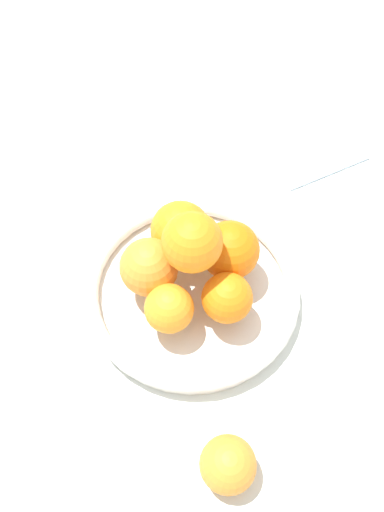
{
  "coord_description": "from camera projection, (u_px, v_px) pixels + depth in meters",
  "views": [
    {
      "loc": [
        0.34,
        0.01,
        0.63
      ],
      "look_at": [
        0.0,
        0.0,
        0.1
      ],
      "focal_mm": 35.0,
      "sensor_mm": 36.0,
      "label": 1
    }
  ],
  "objects": [
    {
      "name": "ground_plane",
      "position": [
        192.0,
        295.0,
        0.72
      ],
      "size": [
        4.0,
        4.0,
        0.0
      ],
      "primitive_type": "plane",
      "color": "silver"
    },
    {
      "name": "fruit_bowl",
      "position": [
        192.0,
        289.0,
        0.7
      ],
      "size": [
        0.3,
        0.3,
        0.04
      ],
      "color": "silver",
      "rests_on": "ground_plane"
    },
    {
      "name": "orange_pile",
      "position": [
        191.0,
        259.0,
        0.65
      ],
      "size": [
        0.19,
        0.19,
        0.14
      ],
      "color": "orange",
      "rests_on": "fruit_bowl"
    },
    {
      "name": "stray_orange",
      "position": [
        228.0,
        464.0,
        0.56
      ],
      "size": [
        0.07,
        0.07,
        0.07
      ],
      "primitive_type": "sphere",
      "color": "orange",
      "rests_on": "ground_plane"
    },
    {
      "name": "napkin_folded",
      "position": [
        305.0,
        143.0,
        0.88
      ],
      "size": [
        0.22,
        0.22,
        0.01
      ],
      "primitive_type": "cube",
      "rotation": [
        0.0,
        0.0,
        0.5
      ],
      "color": "silver",
      "rests_on": "ground_plane"
    }
  ]
}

